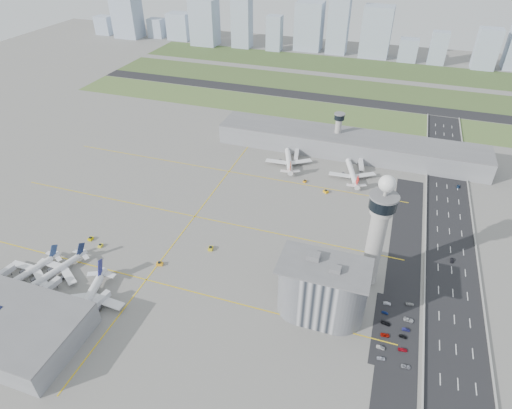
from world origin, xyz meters
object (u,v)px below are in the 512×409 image
(car_hw_2, at_px, (458,186))
(admin_building, at_px, (322,290))
(jet_bridge_near_1, at_px, (38,298))
(car_hw_4, at_px, (435,147))
(car_lot_3, at_px, (386,323))
(airplane_far_a, at_px, (289,157))
(car_lot_4, at_px, (385,313))
(tug_2, at_px, (160,264))
(car_lot_9, at_px, (406,330))
(airplane_far_b, at_px, (353,170))
(car_lot_10, at_px, (409,320))
(car_lot_8, at_px, (403,336))
(control_tower, at_px, (378,228))
(jet_bridge_far_1, at_px, (360,161))
(car_lot_1, at_px, (380,347))
(airplane_near_c, at_px, (85,298))
(tug_4, at_px, (305,181))
(car_lot_5, at_px, (387,303))
(airplane_near_a, at_px, (28,269))
(tug_1, at_px, (91,239))
(car_lot_6, at_px, (406,367))
(jet_bridge_far_0, at_px, (297,152))
(jet_bridge_near_2, at_px, (88,313))
(airplane_near_b, at_px, (55,267))
(car_hw_1, at_px, (452,260))
(car_lot_2, at_px, (385,335))
(tug_5, at_px, (326,191))
(secondary_tower, at_px, (338,129))
(car_lot_0, at_px, (381,358))
(tug_3, at_px, (211,248))
(tug_0, at_px, (100,245))

(car_hw_2, bearing_deg, admin_building, -106.68)
(jet_bridge_near_1, relative_size, car_hw_4, 4.31)
(car_lot_3, bearing_deg, car_hw_4, 2.36)
(airplane_far_a, height_order, car_lot_4, airplane_far_a)
(tug_2, height_order, car_lot_9, tug_2)
(airplane_far_b, distance_m, car_lot_10, 133.53)
(tug_2, relative_size, car_lot_8, 0.97)
(control_tower, xyz_separation_m, jet_bridge_far_1, (-20.00, 124.00, -32.19))
(admin_building, height_order, car_lot_1, admin_building)
(airplane_near_c, bearing_deg, tug_4, 140.54)
(car_lot_3, relative_size, car_hw_4, 1.39)
(car_lot_5, bearing_deg, car_lot_8, -158.54)
(control_tower, xyz_separation_m, car_lot_4, (10.84, -20.86, -34.48))
(airplane_near_a, height_order, tug_1, airplane_near_a)
(car_lot_4, relative_size, car_lot_6, 0.81)
(tug_1, height_order, tug_4, tug_1)
(tug_2, xyz_separation_m, car_hw_2, (161.32, 139.05, -0.42))
(jet_bridge_far_0, height_order, car_hw_2, jet_bridge_far_0)
(airplane_far_a, distance_m, jet_bridge_near_2, 184.62)
(airplane_near_b, height_order, car_lot_1, airplane_near_b)
(airplane_near_c, bearing_deg, control_tower, 103.46)
(tug_4, distance_m, car_lot_9, 136.66)
(car_hw_1, bearing_deg, airplane_near_b, -155.80)
(tug_2, relative_size, tug_4, 1.21)
(airplane_near_a, xyz_separation_m, car_hw_1, (215.86, 85.45, -4.48))
(car_lot_4, bearing_deg, jet_bridge_near_2, 118.43)
(car_lot_2, bearing_deg, tug_5, 16.22)
(car_lot_1, distance_m, car_lot_6, 12.97)
(airplane_near_b, bearing_deg, control_tower, 124.35)
(secondary_tower, bearing_deg, car_lot_10, -68.68)
(tug_5, xyz_separation_m, car_hw_4, (72.54, 95.44, -0.45))
(admin_building, xyz_separation_m, airplane_far_b, (-3.33, 133.62, -9.61))
(jet_bridge_near_2, bearing_deg, car_hw_1, -49.59)
(jet_bridge_near_1, bearing_deg, car_hw_2, -38.36)
(tug_2, xyz_separation_m, car_lot_4, (121.70, 4.56, -0.46))
(tug_5, relative_size, car_hw_1, 0.89)
(jet_bridge_far_1, bearing_deg, jet_bridge_near_1, -44.97)
(tug_4, height_order, car_hw_1, tug_4)
(airplane_near_a, distance_m, tug_1, 38.63)
(car_lot_8, bearing_deg, tug_5, 34.41)
(car_lot_10, height_order, car_hw_2, car_lot_10)
(airplane_far_b, relative_size, tug_1, 12.87)
(car_lot_0, distance_m, car_lot_10, 28.12)
(tug_2, relative_size, car_lot_4, 1.07)
(tug_5, relative_size, car_lot_10, 0.74)
(tug_3, xyz_separation_m, car_lot_0, (100.56, -43.54, -0.41))
(secondary_tower, xyz_separation_m, car_lot_0, (53.34, -189.92, -18.19))
(airplane_near_b, relative_size, tug_0, 12.83)
(airplane_near_c, relative_size, tug_0, 15.50)
(car_lot_9, xyz_separation_m, car_hw_1, (22.20, 58.02, 0.04))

